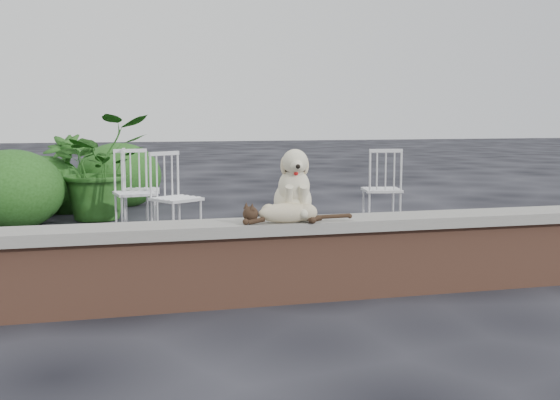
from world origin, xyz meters
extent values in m
plane|color=black|center=(0.00, 0.00, 0.00)|extent=(60.00, 60.00, 0.00)
cube|color=brown|center=(0.00, 0.00, 0.25)|extent=(6.00, 0.30, 0.50)
cube|color=slate|center=(0.00, 0.00, 0.54)|extent=(6.20, 0.40, 0.08)
imported|color=#1E4614|center=(-1.75, 4.32, 0.67)|extent=(1.52, 1.43, 1.34)
imported|color=#1E4614|center=(-2.19, 5.03, 0.53)|extent=(0.73, 0.73, 1.06)
ellipsoid|color=#1E4614|center=(-2.77, 4.03, 0.43)|extent=(1.22, 1.12, 0.97)
ellipsoid|color=#1E4614|center=(-1.48, 5.64, 0.44)|extent=(1.23, 1.13, 0.97)
ellipsoid|color=#1E4614|center=(-2.48, 5.13, 0.37)|extent=(1.03, 0.95, 0.82)
camera|label=1|loc=(-1.72, -4.67, 1.32)|focal=44.11mm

